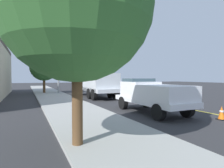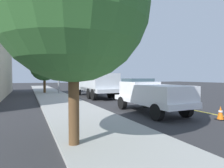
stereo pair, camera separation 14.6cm
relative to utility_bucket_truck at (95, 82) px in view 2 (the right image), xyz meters
The scene contains 12 objects.
ground 3.58m from the utility_bucket_truck, 102.52° to the right, with size 120.00×120.00×0.00m, color #2D2D30.
sidewalk_far_side 4.47m from the utility_bucket_truck, 104.58° to the left, with size 60.00×3.60×0.12m, color #9E9E99.
lane_centre_stripe 3.58m from the utility_bucket_truck, 102.52° to the right, with size 50.00×0.16×0.01m, color yellow.
utility_bucket_truck is the anchor object (origin of this frame).
service_pickup_truck 10.30m from the utility_bucket_truck, behind, with size 5.70×2.42×2.06m.
passing_minivan 10.21m from the utility_bucket_truck, 29.28° to the right, with size 4.89×2.15×1.69m.
traffic_cone_leading 13.50m from the utility_bucket_truck, 168.22° to the right, with size 0.40×0.40×0.70m.
traffic_cone_mid_front 4.94m from the utility_bucket_truck, 153.52° to the right, with size 0.40×0.40×0.87m.
traffic_cone_mid_rear 4.91m from the utility_bucket_truck, 23.14° to the right, with size 0.40×0.40×0.70m.
traffic_signal_mast 5.78m from the utility_bucket_truck, 49.04° to the left, with size 6.02×0.76×7.73m.
street_tree_left 15.24m from the utility_bucket_truck, 161.54° to the left, with size 4.50×4.50×6.48m.
street_tree_right 8.45m from the utility_bucket_truck, 37.36° to the left, with size 3.62×3.62×5.31m.
Camera 2 is at (-19.17, 8.85, 2.13)m, focal length 30.11 mm.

